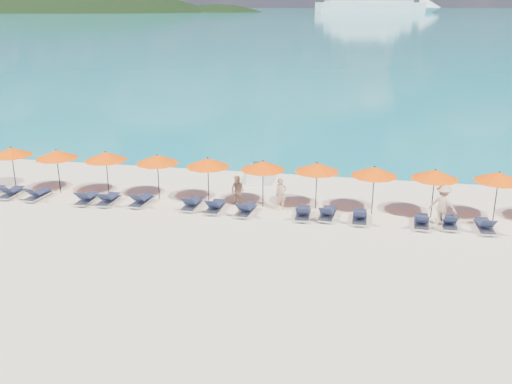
# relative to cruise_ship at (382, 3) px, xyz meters

# --- Properties ---
(ground) EXTENTS (1400.00, 1400.00, 0.00)m
(ground) POSITION_rel_cruise_ship_xyz_m (-11.16, -549.30, -8.84)
(ground) COLOR beige
(sea) EXTENTS (1600.00, 1300.00, 0.01)m
(sea) POSITION_rel_cruise_ship_xyz_m (-11.16, 110.70, -8.84)
(sea) COLOR #1FA9B2
(sea) RESTS_ON ground
(headland_main) EXTENTS (374.00, 242.00, 126.50)m
(headland_main) POSITION_rel_cruise_ship_xyz_m (-311.16, -9.30, -46.84)
(headland_main) COLOR black
(headland_main) RESTS_ON ground
(headland_small) EXTENTS (162.00, 126.00, 85.50)m
(headland_small) POSITION_rel_cruise_ship_xyz_m (-161.16, 10.70, -43.84)
(headland_small) COLOR black
(headland_small) RESTS_ON ground
(cruise_ship) EXTENTS (120.07, 64.98, 33.97)m
(cruise_ship) POSITION_rel_cruise_ship_xyz_m (0.00, 0.00, 0.00)
(cruise_ship) COLOR white
(cruise_ship) RESTS_ON ground
(jetski) EXTENTS (1.07, 2.41, 0.84)m
(jetski) POSITION_rel_cruise_ship_xyz_m (-12.24, -540.67, -8.50)
(jetski) COLOR white
(jetski) RESTS_ON ground
(beachgoer_a) EXTENTS (0.67, 0.63, 1.54)m
(beachgoer_a) POSITION_rel_cruise_ship_xyz_m (-10.22, -545.14, -8.07)
(beachgoer_a) COLOR tan
(beachgoer_a) RESTS_ON ground
(beachgoer_b) EXTENTS (0.82, 0.65, 1.47)m
(beachgoer_b) POSITION_rel_cruise_ship_xyz_m (-12.32, -544.96, -8.10)
(beachgoer_b) COLOR tan
(beachgoer_b) RESTS_ON ground
(beachgoer_c) EXTENTS (1.30, 0.96, 1.83)m
(beachgoer_c) POSITION_rel_cruise_ship_xyz_m (-3.08, -545.61, -7.93)
(beachgoer_c) COLOR tan
(beachgoer_c) RESTS_ON ground
(umbrella_0) EXTENTS (2.10, 2.10, 2.28)m
(umbrella_0) POSITION_rel_cruise_ship_xyz_m (-24.14, -544.75, -6.82)
(umbrella_0) COLOR black
(umbrella_0) RESTS_ON ground
(umbrella_1) EXTENTS (2.10, 2.10, 2.28)m
(umbrella_1) POSITION_rel_cruise_ship_xyz_m (-21.60, -544.80, -6.82)
(umbrella_1) COLOR black
(umbrella_1) RESTS_ON ground
(umbrella_2) EXTENTS (2.10, 2.10, 2.28)m
(umbrella_2) POSITION_rel_cruise_ship_xyz_m (-19.03, -544.67, -6.82)
(umbrella_2) COLOR black
(umbrella_2) RESTS_ON ground
(umbrella_3) EXTENTS (2.10, 2.10, 2.28)m
(umbrella_3) POSITION_rel_cruise_ship_xyz_m (-16.34, -544.71, -6.82)
(umbrella_3) COLOR black
(umbrella_3) RESTS_ON ground
(umbrella_4) EXTENTS (2.10, 2.10, 2.28)m
(umbrella_4) POSITION_rel_cruise_ship_xyz_m (-13.78, -544.83, -6.82)
(umbrella_4) COLOR black
(umbrella_4) RESTS_ON ground
(umbrella_5) EXTENTS (2.10, 2.10, 2.28)m
(umbrella_5) POSITION_rel_cruise_ship_xyz_m (-11.12, -544.82, -6.82)
(umbrella_5) COLOR black
(umbrella_5) RESTS_ON ground
(umbrella_6) EXTENTS (2.10, 2.10, 2.28)m
(umbrella_6) POSITION_rel_cruise_ship_xyz_m (-8.64, -544.64, -6.82)
(umbrella_6) COLOR black
(umbrella_6) RESTS_ON ground
(umbrella_7) EXTENTS (2.10, 2.10, 2.28)m
(umbrella_7) POSITION_rel_cruise_ship_xyz_m (-6.05, -544.81, -6.82)
(umbrella_7) COLOR black
(umbrella_7) RESTS_ON ground
(umbrella_8) EXTENTS (2.10, 2.10, 2.28)m
(umbrella_8) POSITION_rel_cruise_ship_xyz_m (-3.43, -544.77, -6.82)
(umbrella_8) COLOR black
(umbrella_8) RESTS_ON ground
(umbrella_9) EXTENTS (2.10, 2.10, 2.28)m
(umbrella_9) POSITION_rel_cruise_ship_xyz_m (-0.75, -544.62, -6.82)
(umbrella_9) COLOR black
(umbrella_9) RESTS_ON ground
(lounger_1) EXTENTS (0.69, 1.72, 0.66)m
(lounger_1) POSITION_rel_cruise_ship_xyz_m (-23.67, -545.85, -8.61)
(lounger_1) COLOR silver
(lounger_1) RESTS_ON ground
(lounger_2) EXTENTS (0.75, 1.74, 0.66)m
(lounger_2) POSITION_rel_cruise_ship_xyz_m (-22.20, -545.90, -8.61)
(lounger_2) COLOR silver
(lounger_2) RESTS_ON ground
(lounger_3) EXTENTS (0.67, 1.72, 0.66)m
(lounger_3) POSITION_rel_cruise_ship_xyz_m (-19.55, -545.96, -8.61)
(lounger_3) COLOR silver
(lounger_3) RESTS_ON ground
(lounger_4) EXTENTS (0.64, 1.71, 0.66)m
(lounger_4) POSITION_rel_cruise_ship_xyz_m (-18.47, -545.89, -8.61)
(lounger_4) COLOR silver
(lounger_4) RESTS_ON ground
(lounger_5) EXTENTS (0.75, 1.74, 0.66)m
(lounger_5) POSITION_rel_cruise_ship_xyz_m (-16.87, -545.72, -8.61)
(lounger_5) COLOR silver
(lounger_5) RESTS_ON ground
(lounger_6) EXTENTS (0.67, 1.72, 0.66)m
(lounger_6) POSITION_rel_cruise_ship_xyz_m (-14.35, -545.73, -8.61)
(lounger_6) COLOR silver
(lounger_6) RESTS_ON ground
(lounger_7) EXTENTS (0.65, 1.71, 0.66)m
(lounger_7) POSITION_rel_cruise_ship_xyz_m (-13.17, -545.88, -8.61)
(lounger_7) COLOR silver
(lounger_7) RESTS_ON ground
(lounger_8) EXTENTS (0.77, 1.75, 0.66)m
(lounger_8) POSITION_rel_cruise_ship_xyz_m (-11.69, -546.01, -8.61)
(lounger_8) COLOR silver
(lounger_8) RESTS_ON ground
(lounger_9) EXTENTS (0.67, 1.72, 0.66)m
(lounger_9) POSITION_rel_cruise_ship_xyz_m (-9.08, -545.97, -8.61)
(lounger_9) COLOR silver
(lounger_9) RESTS_ON ground
(lounger_10) EXTENTS (0.76, 1.75, 0.66)m
(lounger_10) POSITION_rel_cruise_ship_xyz_m (-8.00, -545.81, -8.61)
(lounger_10) COLOR silver
(lounger_10) RESTS_ON ground
(lounger_11) EXTENTS (0.63, 1.70, 0.66)m
(lounger_11) POSITION_rel_cruise_ship_xyz_m (-6.57, -545.95, -8.61)
(lounger_11) COLOR silver
(lounger_11) RESTS_ON ground
(lounger_12) EXTENTS (0.73, 1.74, 0.66)m
(lounger_12) POSITION_rel_cruise_ship_xyz_m (-3.94, -545.99, -8.61)
(lounger_12) COLOR silver
(lounger_12) RESTS_ON ground
(lounger_13) EXTENTS (0.63, 1.70, 0.66)m
(lounger_13) POSITION_rel_cruise_ship_xyz_m (-2.79, -545.81, -8.61)
(lounger_13) COLOR silver
(lounger_13) RESTS_ON ground
(lounger_14) EXTENTS (0.68, 1.72, 0.66)m
(lounger_14) POSITION_rel_cruise_ship_xyz_m (-1.35, -545.98, -8.61)
(lounger_14) COLOR silver
(lounger_14) RESTS_ON ground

